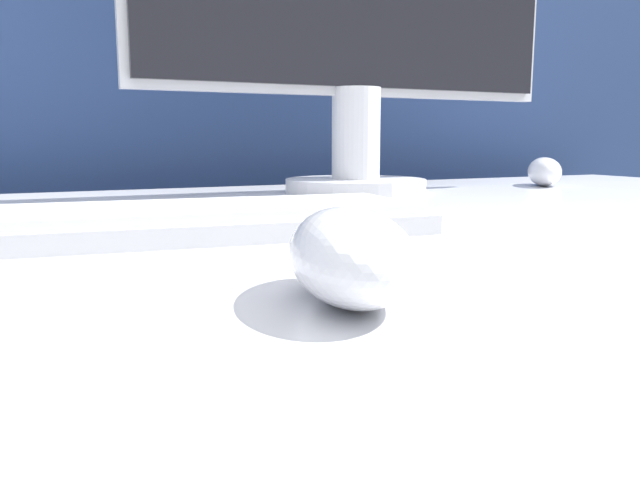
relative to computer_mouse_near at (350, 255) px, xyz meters
The scene contains 4 objects.
partition_panel 0.88m from the computer_mouse_near, 85.95° to the left, with size 5.00×0.03×1.43m.
computer_mouse_near is the anchor object (origin of this frame).
keyboard 0.24m from the computer_mouse_near, 94.41° to the left, with size 0.40×0.18×0.02m.
computer_mouse_far 0.83m from the computer_mouse_near, 39.43° to the left, with size 0.11×0.12×0.05m.
Camera 1 is at (-0.20, -0.48, 0.81)m, focal length 35.00 mm.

